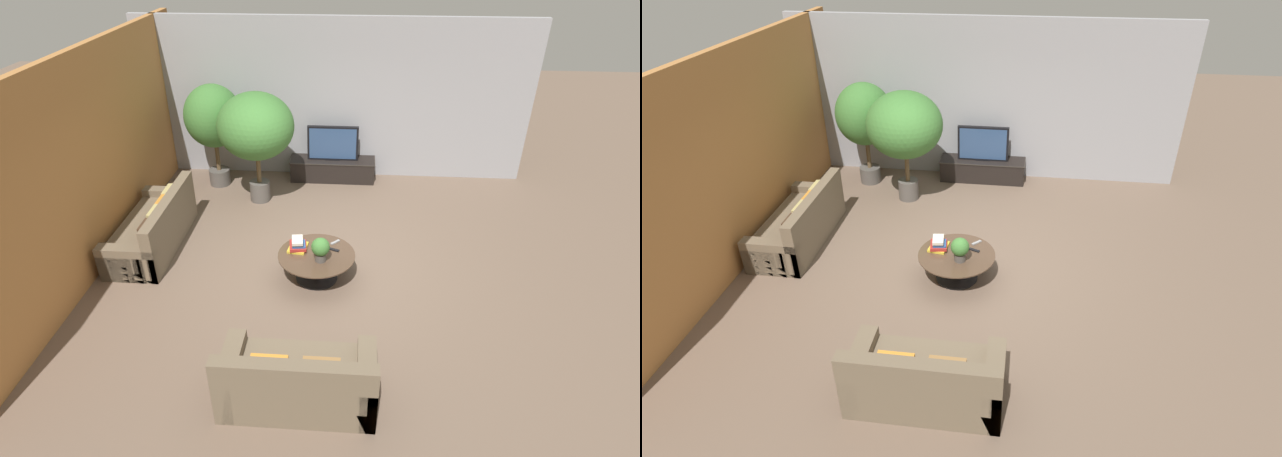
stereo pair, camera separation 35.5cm
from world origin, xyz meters
TOP-DOWN VIEW (x-y plane):
  - ground_plane at (0.00, 0.00)m, footprint 24.00×24.00m
  - back_wall_stone at (0.00, 3.26)m, footprint 7.40×0.12m
  - side_wall_left at (-3.26, 0.20)m, footprint 0.12×7.40m
  - media_console at (0.03, 2.94)m, footprint 1.66×0.50m
  - television at (0.03, 2.94)m, footprint 0.98×0.13m
  - coffee_table at (-0.03, -0.33)m, footprint 1.09×1.09m
  - couch_by_wall at (-2.62, 0.35)m, footprint 0.84×1.99m
  - couch_near_entry at (-0.06, -2.49)m, footprint 1.63×0.84m
  - potted_palm_tall at (-2.15, 2.57)m, footprint 1.06×1.06m
  - potted_palm_corner at (-1.25, 1.97)m, footprint 1.32×1.32m
  - potted_plant_tabletop at (0.03, -0.46)m, footprint 0.26×0.26m
  - book_stack at (-0.31, -0.20)m, footprint 0.29×0.34m
  - remote_black at (0.20, -0.20)m, footprint 0.16×0.10m
  - remote_silver at (0.22, -0.01)m, footprint 0.14×0.14m

SIDE VIEW (x-z plane):
  - ground_plane at x=0.00m, z-range 0.00..0.00m
  - media_console at x=0.03m, z-range 0.01..0.43m
  - couch_near_entry at x=-0.06m, z-range -0.13..0.71m
  - coffee_table at x=-0.03m, z-range 0.08..0.49m
  - couch_by_wall at x=-2.62m, z-range -0.13..0.71m
  - remote_black at x=0.20m, z-range 0.41..0.43m
  - remote_silver at x=0.22m, z-range 0.41..0.43m
  - book_stack at x=-0.31m, z-range 0.39..0.56m
  - potted_plant_tabletop at x=0.03m, z-range 0.43..0.78m
  - television at x=0.03m, z-range 0.42..1.09m
  - potted_palm_tall at x=-2.15m, z-range 0.35..2.30m
  - potted_palm_corner at x=-1.25m, z-range 0.39..2.38m
  - back_wall_stone at x=0.00m, z-range 0.00..3.00m
  - side_wall_left at x=-3.26m, z-range 0.00..3.00m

